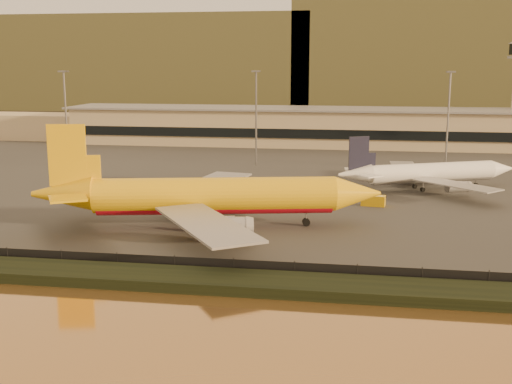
# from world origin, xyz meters

# --- Properties ---
(ground) EXTENTS (900.00, 900.00, 0.00)m
(ground) POSITION_xyz_m (0.00, 0.00, 0.00)
(ground) COLOR black
(ground) RESTS_ON ground
(embankment) EXTENTS (320.00, 7.00, 1.40)m
(embankment) POSITION_xyz_m (0.00, -17.00, 0.70)
(embankment) COLOR black
(embankment) RESTS_ON ground
(tarmac) EXTENTS (320.00, 220.00, 0.20)m
(tarmac) POSITION_xyz_m (0.00, 95.00, 0.10)
(tarmac) COLOR #2D2D2D
(tarmac) RESTS_ON ground
(perimeter_fence) EXTENTS (300.00, 0.05, 2.20)m
(perimeter_fence) POSITION_xyz_m (0.00, -13.00, 1.30)
(perimeter_fence) COLOR black
(perimeter_fence) RESTS_ON tarmac
(terminal_building) EXTENTS (202.00, 25.00, 12.60)m
(terminal_building) POSITION_xyz_m (-14.52, 125.55, 6.25)
(terminal_building) COLOR tan
(terminal_building) RESTS_ON tarmac
(apron_light_masts) EXTENTS (152.20, 12.20, 25.40)m
(apron_light_masts) POSITION_xyz_m (15.00, 75.00, 15.70)
(apron_light_masts) COLOR slate
(apron_light_masts) RESTS_ON tarmac
(distant_hills) EXTENTS (470.00, 160.00, 70.00)m
(distant_hills) POSITION_xyz_m (-20.74, 340.00, 31.39)
(distant_hills) COLOR brown
(distant_hills) RESTS_ON ground
(dhl_cargo_jet) EXTENTS (58.57, 56.45, 17.59)m
(dhl_cargo_jet) POSITION_xyz_m (-7.02, 11.29, 5.45)
(dhl_cargo_jet) COLOR #E1AA0B
(dhl_cargo_jet) RESTS_ON tarmac
(white_narrowbody_jet) EXTENTS (40.37, 38.14, 12.19)m
(white_narrowbody_jet) POSITION_xyz_m (33.06, 51.15, 3.84)
(white_narrowbody_jet) COLOR white
(white_narrowbody_jet) RESTS_ON tarmac
(gse_vehicle_yellow) EXTENTS (4.81, 2.68, 2.05)m
(gse_vehicle_yellow) POSITION_xyz_m (20.81, 32.47, 1.23)
(gse_vehicle_yellow) COLOR #E1AA0B
(gse_vehicle_yellow) RESTS_ON tarmac
(gse_vehicle_white) EXTENTS (4.49, 2.80, 1.88)m
(gse_vehicle_white) POSITION_xyz_m (-6.20, 30.31, 1.14)
(gse_vehicle_white) COLOR white
(gse_vehicle_white) RESTS_ON tarmac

